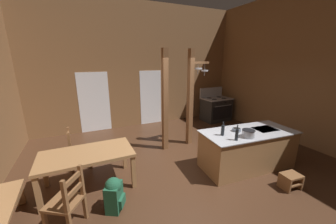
{
  "coord_description": "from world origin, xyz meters",
  "views": [
    {
      "loc": [
        -2.06,
        -3.38,
        2.47
      ],
      "look_at": [
        -0.09,
        0.95,
        1.16
      ],
      "focal_mm": 20.64,
      "sensor_mm": 36.0,
      "label": 1
    }
  ],
  "objects": [
    {
      "name": "step_stool",
      "position": [
        1.5,
        -1.37,
        0.18
      ],
      "size": [
        0.39,
        0.31,
        0.3
      ],
      "color": "brown",
      "rests_on": "ground_plane"
    },
    {
      "name": "bottle_short_on_counter",
      "position": [
        0.6,
        -0.34,
        1.01
      ],
      "size": [
        0.07,
        0.07,
        0.3
      ],
      "color": "#1E2328",
      "rests_on": "kitchen_island"
    },
    {
      "name": "mixing_bowl_on_counter",
      "position": [
        1.06,
        -0.28,
        0.92
      ],
      "size": [
        0.19,
        0.19,
        0.07
      ],
      "color": "slate",
      "rests_on": "kitchen_island"
    },
    {
      "name": "stockpot_on_counter",
      "position": [
        1.03,
        -0.64,
        0.97
      ],
      "size": [
        0.33,
        0.26,
        0.16
      ],
      "color": "#A8AAB2",
      "rests_on": "kitchen_island"
    },
    {
      "name": "kitchen_island",
      "position": [
        1.32,
        -0.4,
        0.44
      ],
      "size": [
        2.23,
        1.13,
        0.89
      ],
      "color": "#9E7044",
      "rests_on": "ground_plane"
    },
    {
      "name": "dining_table",
      "position": [
        -2.09,
        0.31,
        0.65
      ],
      "size": [
        1.71,
        0.92,
        0.74
      ],
      "color": "#9E7044",
      "rests_on": "ground_plane"
    },
    {
      "name": "stove_range",
      "position": [
        2.93,
        2.82,
        0.48
      ],
      "size": [
        1.18,
        0.87,
        1.32
      ],
      "color": "black",
      "rests_on": "ground_plane"
    },
    {
      "name": "support_post_with_pot_rack",
      "position": [
        0.8,
        1.31,
        1.48
      ],
      "size": [
        0.7,
        0.27,
        2.74
      ],
      "color": "brown",
      "rests_on": "ground_plane"
    },
    {
      "name": "ladderback_chair_near_window",
      "position": [
        -2.29,
        1.2,
        0.45
      ],
      "size": [
        0.46,
        0.46,
        0.95
      ],
      "color": "brown",
      "rests_on": "ground_plane"
    },
    {
      "name": "support_post_center",
      "position": [
        -0.04,
        1.26,
        1.37
      ],
      "size": [
        0.14,
        0.14,
        2.74
      ],
      "color": "brown",
      "rests_on": "ground_plane"
    },
    {
      "name": "backpack",
      "position": [
        -1.75,
        -0.52,
        0.31
      ],
      "size": [
        0.38,
        0.39,
        0.6
      ],
      "color": "#1E5138",
      "rests_on": "ground_plane"
    },
    {
      "name": "bottle_tall_on_counter",
      "position": [
        0.69,
        -0.66,
        1.01
      ],
      "size": [
        0.06,
        0.06,
        0.32
      ],
      "color": "#1E2328",
      "rests_on": "kitchen_island"
    },
    {
      "name": "wall_back",
      "position": [
        0.0,
        3.65,
        2.2
      ],
      "size": [
        8.27,
        0.14,
        4.39
      ],
      "primitive_type": "cube",
      "color": "brown",
      "rests_on": "ground_plane"
    },
    {
      "name": "ground_plane",
      "position": [
        0.0,
        0.0,
        -0.05
      ],
      "size": [
        8.27,
        7.95,
        0.1
      ],
      "primitive_type": "cube",
      "color": "#422819"
    },
    {
      "name": "ladderback_chair_by_post",
      "position": [
        -2.42,
        -0.6,
        0.45
      ],
      "size": [
        0.61,
        0.61,
        0.95
      ],
      "color": "brown",
      "rests_on": "ground_plane"
    },
    {
      "name": "wall_right",
      "position": [
        3.8,
        0.0,
        2.2
      ],
      "size": [
        0.14,
        7.95,
        4.39
      ],
      "primitive_type": "cube",
      "color": "brown",
      "rests_on": "ground_plane"
    },
    {
      "name": "glazed_door_back_left",
      "position": [
        -1.68,
        3.57,
        1.02
      ],
      "size": [
        1.0,
        0.01,
        2.05
      ],
      "primitive_type": "cube",
      "color": "white",
      "rests_on": "ground_plane"
    },
    {
      "name": "bench_along_left_wall",
      "position": [
        -3.3,
        -0.23,
        0.3
      ],
      "size": [
        0.4,
        1.2,
        0.44
      ],
      "color": "#9E7044",
      "rests_on": "ground_plane"
    },
    {
      "name": "glazed_panel_back_right",
      "position": [
        0.37,
        3.57,
        1.02
      ],
      "size": [
        0.84,
        0.01,
        2.05
      ],
      "primitive_type": "cube",
      "color": "white",
      "rests_on": "ground_plane"
    }
  ]
}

